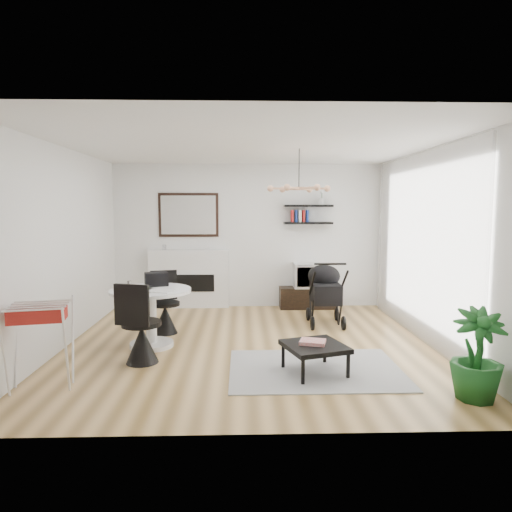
{
  "coord_description": "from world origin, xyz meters",
  "views": [
    {
      "loc": [
        -0.09,
        -6.12,
        1.88
      ],
      "look_at": [
        0.1,
        0.4,
        1.19
      ],
      "focal_mm": 32.0,
      "sensor_mm": 36.0,
      "label": 1
    }
  ],
  "objects_px": {
    "fireplace": "(189,272)",
    "stroller": "(325,296)",
    "tv_console": "(308,298)",
    "drying_rack": "(40,344)",
    "coffee_table": "(315,347)",
    "crt_tv": "(308,275)",
    "dining_table": "(151,309)",
    "potted_plant": "(477,355)"
  },
  "relations": [
    {
      "from": "fireplace",
      "to": "stroller",
      "type": "height_order",
      "value": "fireplace"
    },
    {
      "from": "tv_console",
      "to": "drying_rack",
      "type": "height_order",
      "value": "drying_rack"
    },
    {
      "from": "stroller",
      "to": "coffee_table",
      "type": "height_order",
      "value": "stroller"
    },
    {
      "from": "stroller",
      "to": "coffee_table",
      "type": "bearing_deg",
      "value": -101.34
    },
    {
      "from": "crt_tv",
      "to": "drying_rack",
      "type": "xyz_separation_m",
      "value": [
        -3.31,
        -3.78,
        -0.14
      ]
    },
    {
      "from": "coffee_table",
      "to": "dining_table",
      "type": "bearing_deg",
      "value": 152.36
    },
    {
      "from": "tv_console",
      "to": "dining_table",
      "type": "height_order",
      "value": "dining_table"
    },
    {
      "from": "tv_console",
      "to": "coffee_table",
      "type": "height_order",
      "value": "tv_console"
    },
    {
      "from": "fireplace",
      "to": "coffee_table",
      "type": "xyz_separation_m",
      "value": [
        1.82,
        -3.53,
        -0.38
      ]
    },
    {
      "from": "tv_console",
      "to": "dining_table",
      "type": "distance_m",
      "value": 3.41
    },
    {
      "from": "tv_console",
      "to": "stroller",
      "type": "bearing_deg",
      "value": -84.82
    },
    {
      "from": "tv_console",
      "to": "potted_plant",
      "type": "height_order",
      "value": "potted_plant"
    },
    {
      "from": "fireplace",
      "to": "dining_table",
      "type": "relative_size",
      "value": 1.99
    },
    {
      "from": "dining_table",
      "to": "drying_rack",
      "type": "distance_m",
      "value": 1.68
    },
    {
      "from": "fireplace",
      "to": "drying_rack",
      "type": "distance_m",
      "value": 4.05
    },
    {
      "from": "drying_rack",
      "to": "stroller",
      "type": "distance_m",
      "value": 4.3
    },
    {
      "from": "fireplace",
      "to": "dining_table",
      "type": "xyz_separation_m",
      "value": [
        -0.23,
        -2.45,
        -0.16
      ]
    },
    {
      "from": "crt_tv",
      "to": "dining_table",
      "type": "relative_size",
      "value": 0.48
    },
    {
      "from": "crt_tv",
      "to": "potted_plant",
      "type": "height_order",
      "value": "potted_plant"
    },
    {
      "from": "tv_console",
      "to": "stroller",
      "type": "relative_size",
      "value": 0.98
    },
    {
      "from": "stroller",
      "to": "tv_console",
      "type": "bearing_deg",
      "value": 96.93
    },
    {
      "from": "dining_table",
      "to": "stroller",
      "type": "distance_m",
      "value": 2.82
    },
    {
      "from": "drying_rack",
      "to": "dining_table",
      "type": "bearing_deg",
      "value": 47.64
    },
    {
      "from": "fireplace",
      "to": "crt_tv",
      "type": "height_order",
      "value": "fireplace"
    },
    {
      "from": "drying_rack",
      "to": "coffee_table",
      "type": "bearing_deg",
      "value": -4.72
    },
    {
      "from": "drying_rack",
      "to": "crt_tv",
      "type": "bearing_deg",
      "value": 36.81
    },
    {
      "from": "stroller",
      "to": "coffee_table",
      "type": "relative_size",
      "value": 1.34
    },
    {
      "from": "tv_console",
      "to": "potted_plant",
      "type": "bearing_deg",
      "value": -75.71
    },
    {
      "from": "fireplace",
      "to": "dining_table",
      "type": "bearing_deg",
      "value": -95.41
    },
    {
      "from": "fireplace",
      "to": "drying_rack",
      "type": "xyz_separation_m",
      "value": [
        -1.08,
        -3.9,
        -0.21
      ]
    },
    {
      "from": "fireplace",
      "to": "drying_rack",
      "type": "relative_size",
      "value": 2.38
    },
    {
      "from": "potted_plant",
      "to": "stroller",
      "type": "bearing_deg",
      "value": 107.73
    },
    {
      "from": "stroller",
      "to": "dining_table",
      "type": "bearing_deg",
      "value": -154.08
    },
    {
      "from": "dining_table",
      "to": "coffee_table",
      "type": "height_order",
      "value": "dining_table"
    },
    {
      "from": "fireplace",
      "to": "tv_console",
      "type": "height_order",
      "value": "fireplace"
    },
    {
      "from": "crt_tv",
      "to": "dining_table",
      "type": "xyz_separation_m",
      "value": [
        -2.46,
        -2.33,
        -0.1
      ]
    },
    {
      "from": "coffee_table",
      "to": "stroller",
      "type": "bearing_deg",
      "value": 76.91
    },
    {
      "from": "fireplace",
      "to": "crt_tv",
      "type": "distance_m",
      "value": 2.23
    },
    {
      "from": "tv_console",
      "to": "stroller",
      "type": "xyz_separation_m",
      "value": [
        0.11,
        -1.18,
        0.26
      ]
    },
    {
      "from": "dining_table",
      "to": "stroller",
      "type": "xyz_separation_m",
      "value": [
        2.57,
        1.16,
        -0.06
      ]
    },
    {
      "from": "fireplace",
      "to": "crt_tv",
      "type": "xyz_separation_m",
      "value": [
        2.23,
        -0.12,
        -0.06
      ]
    },
    {
      "from": "crt_tv",
      "to": "dining_table",
      "type": "distance_m",
      "value": 3.39
    }
  ]
}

